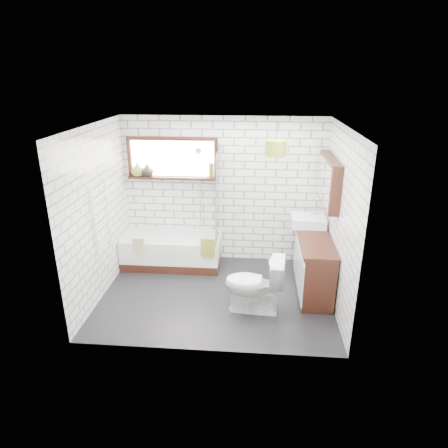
# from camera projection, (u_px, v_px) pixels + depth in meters

# --- Properties ---
(floor) EXTENTS (3.40, 2.60, 0.01)m
(floor) POSITION_uv_depth(u_px,v_px,m) (216.00, 295.00, 6.05)
(floor) COLOR black
(floor) RESTS_ON ground
(ceiling) EXTENTS (3.40, 2.60, 0.01)m
(ceiling) POSITION_uv_depth(u_px,v_px,m) (215.00, 126.00, 5.14)
(ceiling) COLOR white
(ceiling) RESTS_ON ground
(wall_back) EXTENTS (3.40, 0.01, 2.50)m
(wall_back) POSITION_uv_depth(u_px,v_px,m) (224.00, 191.00, 6.81)
(wall_back) COLOR white
(wall_back) RESTS_ON ground
(wall_front) EXTENTS (3.40, 0.01, 2.50)m
(wall_front) POSITION_uv_depth(u_px,v_px,m) (203.00, 257.00, 4.38)
(wall_front) COLOR white
(wall_front) RESTS_ON ground
(wall_left) EXTENTS (0.01, 2.60, 2.50)m
(wall_left) POSITION_uv_depth(u_px,v_px,m) (98.00, 214.00, 5.73)
(wall_left) COLOR white
(wall_left) RESTS_ON ground
(wall_right) EXTENTS (0.01, 2.60, 2.50)m
(wall_right) POSITION_uv_depth(u_px,v_px,m) (339.00, 221.00, 5.46)
(wall_right) COLOR white
(wall_right) RESTS_ON ground
(window) EXTENTS (1.52, 0.16, 0.68)m
(window) POSITION_uv_depth(u_px,v_px,m) (172.00, 159.00, 6.64)
(window) COLOR black
(window) RESTS_ON wall_back
(towel_radiator) EXTENTS (0.06, 0.52, 1.00)m
(towel_radiator) POSITION_uv_depth(u_px,v_px,m) (101.00, 217.00, 5.74)
(towel_radiator) COLOR white
(towel_radiator) RESTS_ON wall_left
(mirror_cabinet) EXTENTS (0.16, 1.20, 0.70)m
(mirror_cabinet) POSITION_uv_depth(u_px,v_px,m) (329.00, 181.00, 5.88)
(mirror_cabinet) COLOR black
(mirror_cabinet) RESTS_ON wall_right
(shower_riser) EXTENTS (0.02, 0.02, 1.30)m
(shower_riser) POSITION_uv_depth(u_px,v_px,m) (200.00, 185.00, 6.76)
(shower_riser) COLOR silver
(shower_riser) RESTS_ON wall_back
(bathtub) EXTENTS (1.65, 0.73, 0.53)m
(bathtub) POSITION_uv_depth(u_px,v_px,m) (172.00, 250.00, 6.89)
(bathtub) COLOR white
(bathtub) RESTS_ON floor
(shower_screen) EXTENTS (0.02, 0.72, 1.50)m
(shower_screen) POSITION_uv_depth(u_px,v_px,m) (218.00, 195.00, 6.46)
(shower_screen) COLOR white
(shower_screen) RESTS_ON bathtub
(towel_green) EXTENTS (0.23, 0.06, 0.31)m
(towel_green) POSITION_uv_depth(u_px,v_px,m) (208.00, 247.00, 6.40)
(towel_green) COLOR olive
(towel_green) RESTS_ON bathtub
(towel_beige) EXTENTS (0.18, 0.05, 0.24)m
(towel_beige) POSITION_uv_depth(u_px,v_px,m) (139.00, 245.00, 6.49)
(towel_beige) COLOR tan
(towel_beige) RESTS_ON bathtub
(vanity) EXTENTS (0.48, 1.49, 0.85)m
(vanity) POSITION_uv_depth(u_px,v_px,m) (313.00, 263.00, 6.08)
(vanity) COLOR black
(vanity) RESTS_ON floor
(basin) EXTENTS (0.53, 0.46, 0.15)m
(basin) POSITION_uv_depth(u_px,v_px,m) (308.00, 221.00, 6.37)
(basin) COLOR white
(basin) RESTS_ON vanity
(tap) EXTENTS (0.03, 0.03, 0.16)m
(tap) POSITION_uv_depth(u_px,v_px,m) (319.00, 218.00, 6.34)
(tap) COLOR silver
(tap) RESTS_ON vanity
(toilet) EXTENTS (0.53, 0.85, 0.83)m
(toilet) POSITION_uv_depth(u_px,v_px,m) (254.00, 284.00, 5.50)
(toilet) COLOR white
(toilet) RESTS_ON floor
(vase_olive) EXTENTS (0.24, 0.24, 0.23)m
(vase_olive) POSITION_uv_depth(u_px,v_px,m) (138.00, 170.00, 6.73)
(vase_olive) COLOR olive
(vase_olive) RESTS_ON window
(vase_dark) EXTENTS (0.21, 0.21, 0.22)m
(vase_dark) POSITION_uv_depth(u_px,v_px,m) (147.00, 171.00, 6.72)
(vase_dark) COLOR black
(vase_dark) RESTS_ON window
(bottle) EXTENTS (0.09, 0.09, 0.24)m
(bottle) POSITION_uv_depth(u_px,v_px,m) (211.00, 172.00, 6.63)
(bottle) COLOR olive
(bottle) RESTS_ON window
(pendant) EXTENTS (0.32, 0.32, 0.23)m
(pendant) POSITION_uv_depth(u_px,v_px,m) (276.00, 148.00, 5.89)
(pendant) COLOR olive
(pendant) RESTS_ON ceiling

